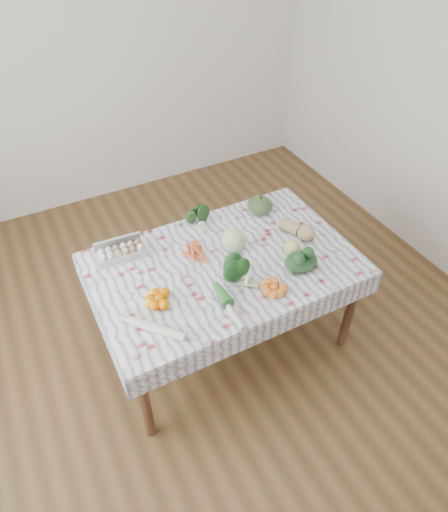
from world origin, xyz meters
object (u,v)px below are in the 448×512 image
at_px(kabocha_squash, 260,205).
at_px(butternut_squash, 298,228).
at_px(cabbage, 234,240).
at_px(grapefruit, 292,248).
at_px(dining_table, 224,272).
at_px(egg_carton, 121,253).

xyz_separation_m(kabocha_squash, butternut_squash, (0.09, -0.34, -0.00)).
bearing_deg(cabbage, butternut_squash, -8.34).
xyz_separation_m(kabocha_squash, grapefruit, (-0.05, -0.48, -0.01)).
xyz_separation_m(dining_table, butternut_squash, (0.57, 0.02, 0.14)).
height_order(kabocha_squash, cabbage, cabbage).
bearing_deg(dining_table, kabocha_squash, 37.03).
bearing_deg(egg_carton, cabbage, -17.34).
bearing_deg(grapefruit, cabbage, 145.17).
bearing_deg(butternut_squash, egg_carton, 142.17).
distance_m(butternut_squash, grapefruit, 0.21).
height_order(egg_carton, grapefruit, grapefruit).
bearing_deg(kabocha_squash, egg_carton, -179.02).
relative_size(egg_carton, grapefruit, 2.96).
distance_m(cabbage, butternut_squash, 0.46).
height_order(cabbage, butternut_squash, cabbage).
xyz_separation_m(cabbage, grapefruit, (0.31, -0.21, -0.03)).
bearing_deg(cabbage, kabocha_squash, 36.98).
bearing_deg(kabocha_squash, cabbage, -143.02).
xyz_separation_m(cabbage, butternut_squash, (0.45, -0.07, -0.02)).
bearing_deg(dining_table, butternut_squash, 2.05).
bearing_deg(egg_carton, dining_table, -28.11).
bearing_deg(grapefruit, egg_carton, 154.46).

